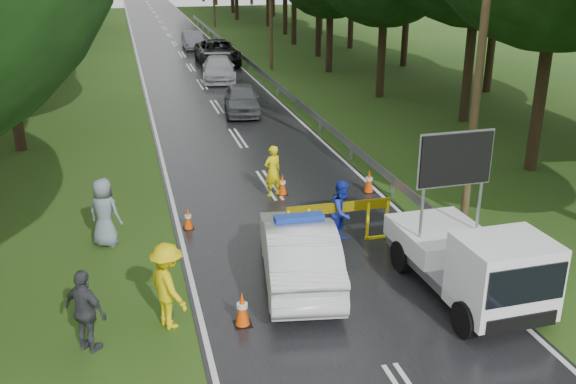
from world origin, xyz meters
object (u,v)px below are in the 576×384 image
object	(u,v)px
civilian	(343,212)
police_sedan	(299,251)
queue_car_fourth	(193,40)
queue_car_first	(242,99)
barrier	(339,213)
queue_car_third	(217,52)
queue_car_second	(219,69)
officer	(273,171)
work_truck	(474,261)

from	to	relation	value
civilian	police_sedan	bearing A→B (deg)	-168.81
queue_car_fourth	queue_car_first	bearing A→B (deg)	-90.52
barrier	civilian	bearing A→B (deg)	30.02
police_sedan	queue_car_third	world-z (taller)	police_sedan
police_sedan	queue_car_first	xyz separation A→B (m)	(1.80, 17.11, -0.08)
police_sedan	queue_car_first	distance (m)	17.20
queue_car_second	queue_car_fourth	distance (m)	13.58
barrier	officer	bearing A→B (deg)	102.73
barrier	officer	world-z (taller)	officer
civilian	queue_car_second	bearing A→B (deg)	54.25
queue_car_first	work_truck	bearing A→B (deg)	-77.42
queue_car_second	barrier	bearing A→B (deg)	-83.87
work_truck	officer	xyz separation A→B (m)	(-2.88, 7.64, -0.14)
queue_car_third	queue_car_fourth	world-z (taller)	queue_car_third
officer	work_truck	bearing A→B (deg)	88.85
officer	queue_car_fourth	world-z (taller)	officer
queue_car_fourth	work_truck	bearing A→B (deg)	-87.85
civilian	queue_car_fourth	distance (m)	37.62
civilian	work_truck	bearing A→B (deg)	-98.83
civilian	queue_car_first	size ratio (longest dim) A/B	0.43
work_truck	queue_car_third	bearing A→B (deg)	89.71
officer	civilian	xyz separation A→B (m)	(1.04, -3.92, 0.04)
work_truck	queue_car_third	distance (m)	33.76
queue_car_third	queue_car_first	bearing A→B (deg)	-93.37
officer	civilian	distance (m)	4.05
police_sedan	queue_car_second	world-z (taller)	police_sedan
work_truck	queue_car_first	distance (m)	19.09
queue_car_second	queue_car_third	bearing A→B (deg)	89.13
work_truck	civilian	xyz separation A→B (m)	(-1.84, 3.72, -0.10)
police_sedan	queue_car_first	world-z (taller)	police_sedan
work_truck	queue_car_third	size ratio (longest dim) A/B	0.79
barrier	civilian	world-z (taller)	civilian
officer	queue_car_second	bearing A→B (deg)	-115.51
civilian	queue_car_fourth	world-z (taller)	civilian
police_sedan	queue_car_second	xyz separation A→B (m)	(2.00, 25.86, -0.08)
work_truck	queue_car_fourth	world-z (taller)	work_truck
police_sedan	barrier	xyz separation A→B (m)	(1.60, 1.74, 0.13)
work_truck	barrier	size ratio (longest dim) A/B	1.59
officer	queue_car_third	distance (m)	26.20
police_sedan	civilian	bearing A→B (deg)	-124.66
officer	queue_car_fourth	size ratio (longest dim) A/B	0.40
work_truck	civilian	world-z (taller)	work_truck
work_truck	queue_car_fourth	bearing A→B (deg)	90.67
barrier	officer	size ratio (longest dim) A/B	1.71
queue_car_first	queue_car_second	bearing A→B (deg)	95.93
civilian	queue_car_first	bearing A→B (deg)	54.65
barrier	queue_car_third	bearing A→B (deg)	87.69
civilian	barrier	bearing A→B (deg)	174.85
officer	police_sedan	bearing A→B (deg)	61.24
police_sedan	queue_car_first	bearing A→B (deg)	-86.99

